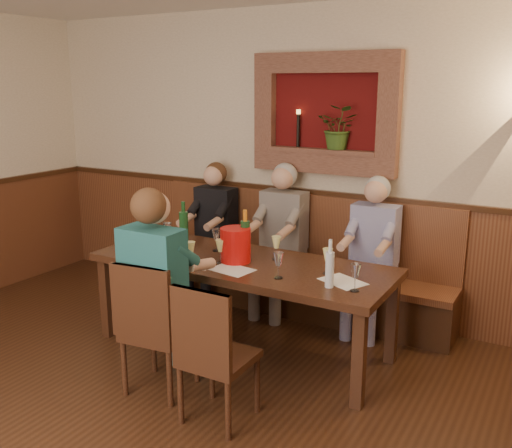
{
  "coord_description": "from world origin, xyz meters",
  "views": [
    {
      "loc": [
        2.23,
        -1.82,
        2.11
      ],
      "look_at": [
        0.1,
        1.9,
        1.05
      ],
      "focal_mm": 40.0,
      "sensor_mm": 36.0,
      "label": 1
    }
  ],
  "objects_px": {
    "person_chair_front": "(163,306)",
    "person_bench_left": "(212,244)",
    "chair_near_left": "(159,353)",
    "wine_bottle_green_a": "(245,240)",
    "person_bench_right": "(370,270)",
    "dining_table": "(242,270)",
    "wine_bottle_green_b": "(184,229)",
    "bench": "(294,277)",
    "person_bench_mid": "(279,253)",
    "spittoon_bucket": "(236,245)",
    "chair_near_right": "(218,381)",
    "water_bottle": "(330,268)"
  },
  "relations": [
    {
      "from": "person_chair_front",
      "to": "person_bench_left",
      "type": "bearing_deg",
      "value": 113.09
    },
    {
      "from": "chair_near_left",
      "to": "wine_bottle_green_a",
      "type": "xyz_separation_m",
      "value": [
        0.18,
        0.87,
        0.64
      ]
    },
    {
      "from": "person_bench_right",
      "to": "wine_bottle_green_a",
      "type": "bearing_deg",
      "value": -133.05
    },
    {
      "from": "dining_table",
      "to": "wine_bottle_green_b",
      "type": "height_order",
      "value": "wine_bottle_green_b"
    },
    {
      "from": "chair_near_left",
      "to": "wine_bottle_green_a",
      "type": "height_order",
      "value": "wine_bottle_green_a"
    },
    {
      "from": "bench",
      "to": "wine_bottle_green_a",
      "type": "xyz_separation_m",
      "value": [
        0.02,
        -0.92,
        0.59
      ]
    },
    {
      "from": "chair_near_left",
      "to": "person_chair_front",
      "type": "xyz_separation_m",
      "value": [
        -0.0,
        0.07,
        0.32
      ]
    },
    {
      "from": "chair_near_left",
      "to": "person_chair_front",
      "type": "bearing_deg",
      "value": 85.42
    },
    {
      "from": "person_bench_mid",
      "to": "spittoon_bucket",
      "type": "relative_size",
      "value": 5.2
    },
    {
      "from": "person_bench_mid",
      "to": "person_bench_right",
      "type": "height_order",
      "value": "person_bench_mid"
    },
    {
      "from": "person_bench_left",
      "to": "person_chair_front",
      "type": "height_order",
      "value": "person_chair_front"
    },
    {
      "from": "person_bench_right",
      "to": "wine_bottle_green_b",
      "type": "distance_m",
      "value": 1.63
    },
    {
      "from": "chair_near_right",
      "to": "water_bottle",
      "type": "relative_size",
      "value": 2.76
    },
    {
      "from": "bench",
      "to": "spittoon_bucket",
      "type": "relative_size",
      "value": 11.08
    },
    {
      "from": "spittoon_bucket",
      "to": "wine_bottle_green_b",
      "type": "height_order",
      "value": "wine_bottle_green_b"
    },
    {
      "from": "dining_table",
      "to": "person_chair_front",
      "type": "height_order",
      "value": "person_chair_front"
    },
    {
      "from": "bench",
      "to": "person_bench_mid",
      "type": "distance_m",
      "value": 0.29
    },
    {
      "from": "person_bench_mid",
      "to": "wine_bottle_green_b",
      "type": "bearing_deg",
      "value": -122.48
    },
    {
      "from": "person_bench_left",
      "to": "water_bottle",
      "type": "height_order",
      "value": "person_bench_left"
    },
    {
      "from": "person_bench_right",
      "to": "dining_table",
      "type": "bearing_deg",
      "value": -132.68
    },
    {
      "from": "bench",
      "to": "wine_bottle_green_b",
      "type": "bearing_deg",
      "value": -124.11
    },
    {
      "from": "dining_table",
      "to": "chair_near_left",
      "type": "distance_m",
      "value": 0.95
    },
    {
      "from": "person_bench_right",
      "to": "chair_near_right",
      "type": "bearing_deg",
      "value": -102.12
    },
    {
      "from": "person_chair_front",
      "to": "spittoon_bucket",
      "type": "height_order",
      "value": "person_chair_front"
    },
    {
      "from": "person_chair_front",
      "to": "person_bench_mid",
      "type": "bearing_deg",
      "value": 87.59
    },
    {
      "from": "chair_near_left",
      "to": "person_chair_front",
      "type": "height_order",
      "value": "person_chair_front"
    },
    {
      "from": "person_chair_front",
      "to": "wine_bottle_green_a",
      "type": "distance_m",
      "value": 0.88
    },
    {
      "from": "chair_near_right",
      "to": "wine_bottle_green_a",
      "type": "xyz_separation_m",
      "value": [
        -0.37,
        0.98,
        0.65
      ]
    },
    {
      "from": "dining_table",
      "to": "spittoon_bucket",
      "type": "relative_size",
      "value": 8.86
    },
    {
      "from": "bench",
      "to": "chair_near_left",
      "type": "height_order",
      "value": "bench"
    },
    {
      "from": "person_bench_mid",
      "to": "wine_bottle_green_a",
      "type": "xyz_separation_m",
      "value": [
        0.12,
        -0.81,
        0.34
      ]
    },
    {
      "from": "person_bench_mid",
      "to": "person_bench_right",
      "type": "relative_size",
      "value": 1.04
    },
    {
      "from": "person_bench_left",
      "to": "person_bench_right",
      "type": "height_order",
      "value": "person_bench_left"
    },
    {
      "from": "person_bench_mid",
      "to": "person_chair_front",
      "type": "distance_m",
      "value": 1.62
    },
    {
      "from": "dining_table",
      "to": "person_bench_right",
      "type": "height_order",
      "value": "person_bench_right"
    },
    {
      "from": "person_bench_left",
      "to": "water_bottle",
      "type": "bearing_deg",
      "value": -31.95
    },
    {
      "from": "chair_near_right",
      "to": "wine_bottle_green_a",
      "type": "bearing_deg",
      "value": 110.7
    },
    {
      "from": "dining_table",
      "to": "spittoon_bucket",
      "type": "height_order",
      "value": "spittoon_bucket"
    },
    {
      "from": "chair_near_left",
      "to": "water_bottle",
      "type": "bearing_deg",
      "value": 25.63
    },
    {
      "from": "bench",
      "to": "water_bottle",
      "type": "distance_m",
      "value": 1.53
    },
    {
      "from": "person_bench_left",
      "to": "person_bench_right",
      "type": "xyz_separation_m",
      "value": [
        1.63,
        0.0,
        -0.0
      ]
    },
    {
      "from": "chair_near_right",
      "to": "bench",
      "type": "bearing_deg",
      "value": 101.33
    },
    {
      "from": "water_bottle",
      "to": "person_chair_front",
      "type": "bearing_deg",
      "value": -150.75
    },
    {
      "from": "person_chair_front",
      "to": "wine_bottle_green_a",
      "type": "bearing_deg",
      "value": 76.94
    },
    {
      "from": "person_bench_right",
      "to": "water_bottle",
      "type": "relative_size",
      "value": 4.01
    },
    {
      "from": "bench",
      "to": "water_bottle",
      "type": "xyz_separation_m",
      "value": [
        0.83,
        -1.16,
        0.56
      ]
    },
    {
      "from": "chair_near_right",
      "to": "person_chair_front",
      "type": "bearing_deg",
      "value": 162.62
    },
    {
      "from": "person_bench_mid",
      "to": "water_bottle",
      "type": "distance_m",
      "value": 1.44
    },
    {
      "from": "bench",
      "to": "person_bench_left",
      "type": "height_order",
      "value": "person_bench_left"
    },
    {
      "from": "person_bench_left",
      "to": "wine_bottle_green_a",
      "type": "height_order",
      "value": "person_bench_left"
    }
  ]
}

